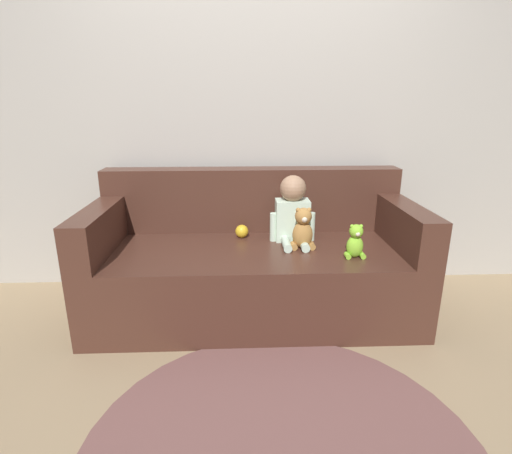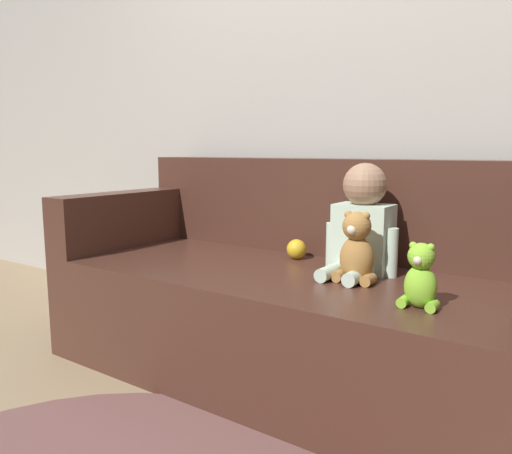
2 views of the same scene
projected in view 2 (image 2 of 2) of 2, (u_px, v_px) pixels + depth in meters
name	position (u px, v px, depth m)	size (l,w,h in m)	color
ground_plane	(290.00, 374.00, 2.14)	(12.00, 12.00, 0.00)	#9E8460
wall_back	(351.00, 76.00, 2.38)	(8.00, 0.05, 2.60)	#ADA89E
couch	(297.00, 298.00, 2.13)	(2.07, 0.91, 0.91)	#47281E
person_baby	(362.00, 224.00, 1.98)	(0.30, 0.35, 0.44)	silver
teddy_bear_brown	(356.00, 249.00, 1.84)	(0.16, 0.12, 0.27)	#AD7A3D
plush_toy_side	(420.00, 278.00, 1.54)	(0.12, 0.09, 0.21)	#8CD133
toy_ball	(297.00, 249.00, 2.25)	(0.09, 0.09, 0.09)	gold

